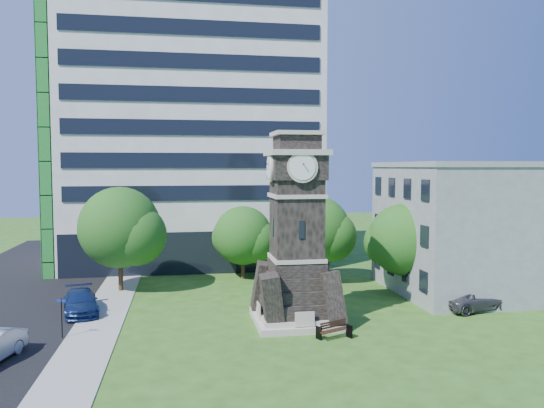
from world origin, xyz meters
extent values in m
plane|color=#2C5217|center=(0.00, 0.00, 0.00)|extent=(160.00, 160.00, 0.00)
cube|color=gray|center=(-9.50, 5.00, 0.03)|extent=(3.00, 70.00, 0.06)
cube|color=beige|center=(3.00, 2.00, 0.20)|extent=(5.40, 5.40, 0.40)
cube|color=beige|center=(3.00, 2.00, 0.55)|extent=(4.80, 4.80, 0.30)
cube|color=black|center=(3.00, 2.00, 7.20)|extent=(3.00, 3.00, 6.40)
cube|color=beige|center=(3.00, 2.00, 4.20)|extent=(3.25, 3.25, 0.25)
cube|color=beige|center=(3.00, 2.00, 8.20)|extent=(3.25, 3.25, 0.25)
cube|color=black|center=(3.00, 0.48, 6.20)|extent=(0.35, 0.08, 1.10)
cube|color=black|center=(3.00, 2.00, 10.00)|extent=(3.30, 3.30, 1.60)
cube|color=beige|center=(3.00, 2.00, 10.90)|extent=(3.70, 3.70, 0.35)
cylinder|color=white|center=(3.00, 0.23, 10.00)|extent=(1.56, 0.06, 1.56)
cylinder|color=white|center=(1.23, 2.00, 10.00)|extent=(0.06, 1.56, 1.56)
cube|color=black|center=(3.00, 2.00, 11.50)|extent=(2.60, 2.60, 0.90)
cube|color=beige|center=(3.00, 2.00, 12.10)|extent=(3.00, 3.00, 0.25)
cube|color=white|center=(-3.00, 26.00, 14.00)|extent=(25.00, 15.00, 28.00)
cube|color=black|center=(-3.00, 18.80, 2.00)|extent=(24.50, 0.80, 4.00)
cube|color=#94979A|center=(20.00, 8.00, 5.00)|extent=(15.00, 12.00, 10.00)
cube|color=#94979A|center=(20.00, 8.00, 10.20)|extent=(15.20, 12.20, 0.40)
imported|color=navy|center=(-11.13, 6.52, 0.77)|extent=(3.29, 5.66, 1.54)
imported|color=#424246|center=(16.00, 2.86, 0.72)|extent=(5.63, 3.55, 1.45)
cube|color=black|center=(3.57, -1.57, 0.38)|extent=(0.07, 0.49, 0.76)
cube|color=black|center=(5.42, -1.57, 0.38)|extent=(0.07, 0.49, 0.76)
cube|color=black|center=(4.50, -1.57, 0.49)|extent=(1.96, 0.52, 0.04)
cube|color=black|center=(4.50, -1.34, 0.79)|extent=(1.96, 0.04, 0.44)
cylinder|color=black|center=(-11.19, 1.14, 1.18)|extent=(0.06, 0.06, 2.36)
cube|color=navy|center=(-11.19, 1.14, 2.22)|extent=(0.57, 0.04, 0.14)
cylinder|color=#332114|center=(-9.16, 12.79, 1.50)|extent=(0.38, 0.38, 3.01)
sphere|color=#2C581A|center=(-9.16, 12.79, 5.18)|extent=(6.51, 6.51, 6.51)
sphere|color=#2C581A|center=(-7.86, 12.14, 4.59)|extent=(4.88, 4.88, 4.88)
sphere|color=#2C581A|center=(-10.30, 13.61, 4.84)|extent=(4.56, 4.56, 4.56)
cylinder|color=#332114|center=(1.12, 15.90, 1.13)|extent=(0.34, 0.34, 2.27)
sphere|color=#23621D|center=(1.12, 15.90, 3.90)|extent=(5.24, 5.24, 5.24)
sphere|color=#23621D|center=(2.17, 15.37, 3.46)|extent=(3.93, 3.93, 3.93)
sphere|color=#23621D|center=(0.21, 16.55, 3.65)|extent=(3.67, 3.67, 3.67)
cylinder|color=#332114|center=(7.15, 13.33, 1.34)|extent=(0.40, 0.40, 2.68)
sphere|color=#29581A|center=(7.15, 13.33, 4.61)|extent=(5.91, 5.91, 5.91)
sphere|color=#29581A|center=(8.33, 12.74, 4.09)|extent=(4.43, 4.43, 4.43)
sphere|color=#29581A|center=(6.12, 14.07, 4.31)|extent=(4.14, 4.14, 4.14)
cylinder|color=#332114|center=(12.73, 7.57, 1.28)|extent=(0.34, 0.34, 2.56)
sphere|color=#21631D|center=(12.73, 7.57, 4.41)|extent=(5.57, 5.57, 5.57)
sphere|color=#21631D|center=(13.85, 7.01, 3.91)|extent=(4.18, 4.18, 4.18)
sphere|color=#21631D|center=(11.76, 8.26, 4.12)|extent=(3.90, 3.90, 3.90)
camera|label=1|loc=(-4.11, -30.86, 10.03)|focal=35.00mm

